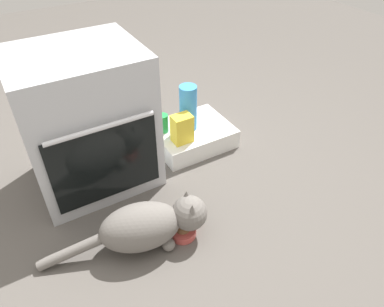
% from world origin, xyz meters
% --- Properties ---
extents(ground, '(8.00, 8.00, 0.00)m').
position_xyz_m(ground, '(0.00, 0.00, 0.00)').
color(ground, '#56514C').
extents(oven, '(0.65, 0.59, 0.78)m').
position_xyz_m(oven, '(-0.04, 0.43, 0.39)').
color(oven, '#B7BABF').
rests_on(oven, ground).
extents(pantry_cabinet, '(0.50, 0.40, 0.13)m').
position_xyz_m(pantry_cabinet, '(0.61, 0.43, 0.06)').
color(pantry_cabinet, white).
rests_on(pantry_cabinet, ground).
extents(food_bowl, '(0.14, 0.14, 0.07)m').
position_xyz_m(food_bowl, '(0.18, -0.22, 0.03)').
color(food_bowl, '#C64C47').
rests_on(food_bowl, ground).
extents(cat, '(0.80, 0.31, 0.25)m').
position_xyz_m(cat, '(0.02, -0.18, 0.13)').
color(cat, slate).
rests_on(cat, ground).
extents(soda_can, '(0.07, 0.07, 0.12)m').
position_xyz_m(soda_can, '(0.43, 0.48, 0.19)').
color(soda_can, green).
rests_on(soda_can, pantry_cabinet).
extents(water_bottle, '(0.11, 0.11, 0.30)m').
position_xyz_m(water_bottle, '(0.59, 0.43, 0.28)').
color(water_bottle, '#388CD1').
rests_on(water_bottle, pantry_cabinet).
extents(snack_bag, '(0.12, 0.09, 0.18)m').
position_xyz_m(snack_bag, '(0.48, 0.33, 0.22)').
color(snack_bag, yellow).
rests_on(snack_bag, pantry_cabinet).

